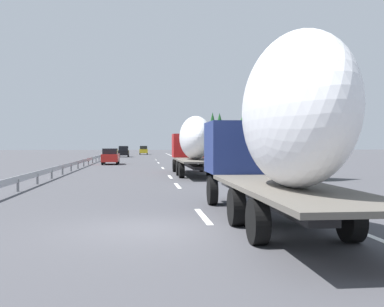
{
  "coord_description": "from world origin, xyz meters",
  "views": [
    {
      "loc": [
        -12.26,
        0.08,
        2.27
      ],
      "look_at": [
        17.74,
        -3.14,
        1.65
      ],
      "focal_mm": 42.97,
      "sensor_mm": 36.0,
      "label": 1
    }
  ],
  "objects_px": {
    "truck_trailing": "(279,128)",
    "car_red_compact": "(111,156)",
    "car_yellow_coupe": "(144,150)",
    "car_black_suv": "(124,152)",
    "road_sign": "(198,145)",
    "truck_lead": "(194,142)"
  },
  "relations": [
    {
      "from": "truck_lead",
      "to": "car_black_suv",
      "type": "bearing_deg",
      "value": 8.26
    },
    {
      "from": "car_black_suv",
      "to": "road_sign",
      "type": "distance_m",
      "value": 27.6
    },
    {
      "from": "car_red_compact",
      "to": "car_yellow_coupe",
      "type": "bearing_deg",
      "value": -4.41
    },
    {
      "from": "truck_trailing",
      "to": "truck_lead",
      "type": "bearing_deg",
      "value": -0.0
    },
    {
      "from": "truck_trailing",
      "to": "car_yellow_coupe",
      "type": "height_order",
      "value": "truck_trailing"
    },
    {
      "from": "car_black_suv",
      "to": "car_red_compact",
      "type": "distance_m",
      "value": 29.59
    },
    {
      "from": "truck_trailing",
      "to": "car_black_suv",
      "type": "relative_size",
      "value": 2.96
    },
    {
      "from": "car_red_compact",
      "to": "car_yellow_coupe",
      "type": "height_order",
      "value": "car_yellow_coupe"
    },
    {
      "from": "car_black_suv",
      "to": "car_yellow_coupe",
      "type": "distance_m",
      "value": 19.5
    },
    {
      "from": "truck_trailing",
      "to": "car_yellow_coupe",
      "type": "xyz_separation_m",
      "value": [
        88.63,
        3.51,
        -1.77
      ]
    },
    {
      "from": "truck_trailing",
      "to": "car_black_suv",
      "type": "height_order",
      "value": "truck_trailing"
    },
    {
      "from": "car_black_suv",
      "to": "car_red_compact",
      "type": "height_order",
      "value": "car_black_suv"
    },
    {
      "from": "truck_lead",
      "to": "car_yellow_coupe",
      "type": "xyz_separation_m",
      "value": [
        67.55,
        3.51,
        -1.45
      ]
    },
    {
      "from": "car_yellow_coupe",
      "to": "truck_trailing",
      "type": "bearing_deg",
      "value": -177.73
    },
    {
      "from": "car_yellow_coupe",
      "to": "truck_lead",
      "type": "bearing_deg",
      "value": -177.03
    },
    {
      "from": "truck_lead",
      "to": "car_black_suv",
      "type": "xyz_separation_m",
      "value": [
        48.37,
        7.03,
        -1.43
      ]
    },
    {
      "from": "car_red_compact",
      "to": "car_yellow_coupe",
      "type": "xyz_separation_m",
      "value": [
        48.77,
        -3.77,
        0.03
      ]
    },
    {
      "from": "car_yellow_coupe",
      "to": "road_sign",
      "type": "height_order",
      "value": "road_sign"
    },
    {
      "from": "truck_trailing",
      "to": "car_red_compact",
      "type": "bearing_deg",
      "value": 10.34
    },
    {
      "from": "road_sign",
      "to": "car_red_compact",
      "type": "bearing_deg",
      "value": 110.81
    },
    {
      "from": "truck_trailing",
      "to": "car_red_compact",
      "type": "height_order",
      "value": "truck_trailing"
    },
    {
      "from": "car_yellow_coupe",
      "to": "car_black_suv",
      "type": "bearing_deg",
      "value": 169.61
    }
  ]
}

